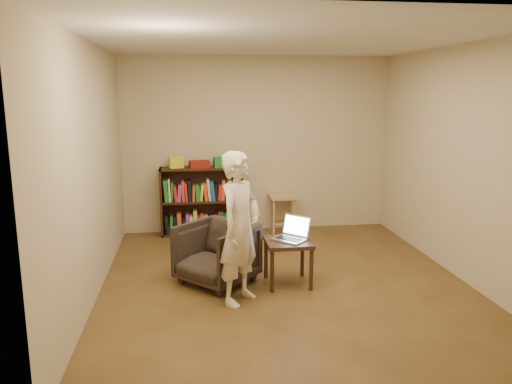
{
  "coord_description": "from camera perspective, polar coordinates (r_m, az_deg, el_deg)",
  "views": [
    {
      "loc": [
        -1.02,
        -5.14,
        2.1
      ],
      "look_at": [
        -0.27,
        0.35,
        0.97
      ],
      "focal_mm": 35.0,
      "sensor_mm": 36.0,
      "label": 1
    }
  ],
  "objects": [
    {
      "name": "floor",
      "position": [
        5.65,
        3.29,
        -10.32
      ],
      "size": [
        4.5,
        4.5,
        0.0
      ],
      "primitive_type": "plane",
      "color": "#483217",
      "rests_on": "ground"
    },
    {
      "name": "ceiling",
      "position": [
        5.26,
        3.63,
        16.97
      ],
      "size": [
        4.5,
        4.5,
        0.0
      ],
      "primitive_type": "plane",
      "color": "silver",
      "rests_on": "wall_back"
    },
    {
      "name": "wall_back",
      "position": [
        7.5,
        0.14,
        5.42
      ],
      "size": [
        4.0,
        0.0,
        4.0
      ],
      "primitive_type": "plane",
      "rotation": [
        1.57,
        0.0,
        0.0
      ],
      "color": "#C0AB91",
      "rests_on": "floor"
    },
    {
      "name": "wall_left",
      "position": [
        5.3,
        -18.32,
        2.26
      ],
      "size": [
        0.0,
        4.5,
        4.5
      ],
      "primitive_type": "plane",
      "rotation": [
        1.57,
        0.0,
        1.57
      ],
      "color": "#C0AB91",
      "rests_on": "floor"
    },
    {
      "name": "wall_right",
      "position": [
        6.01,
        22.53,
        3.01
      ],
      "size": [
        0.0,
        4.5,
        4.5
      ],
      "primitive_type": "plane",
      "rotation": [
        1.57,
        0.0,
        -1.57
      ],
      "color": "#C0AB91",
      "rests_on": "floor"
    },
    {
      "name": "bookshelf",
      "position": [
        7.43,
        -6.21,
        -1.45
      ],
      "size": [
        1.2,
        0.3,
        1.0
      ],
      "color": "black",
      "rests_on": "floor"
    },
    {
      "name": "box_yellow",
      "position": [
        7.31,
        -9.13,
        3.39
      ],
      "size": [
        0.23,
        0.19,
        0.16
      ],
      "primitive_type": "cube",
      "rotation": [
        0.0,
        0.0,
        0.24
      ],
      "color": "yellow",
      "rests_on": "bookshelf"
    },
    {
      "name": "red_cloth",
      "position": [
        7.29,
        -6.48,
        3.18
      ],
      "size": [
        0.32,
        0.25,
        0.1
      ],
      "primitive_type": "cube",
      "rotation": [
        0.0,
        0.0,
        0.14
      ],
      "color": "maroon",
      "rests_on": "bookshelf"
    },
    {
      "name": "box_green",
      "position": [
        7.29,
        -4.26,
        3.42
      ],
      "size": [
        0.17,
        0.17,
        0.15
      ],
      "primitive_type": "cube",
      "rotation": [
        0.0,
        0.0,
        0.13
      ],
      "color": "#207824",
      "rests_on": "bookshelf"
    },
    {
      "name": "box_white",
      "position": [
        7.32,
        -2.7,
        3.2
      ],
      "size": [
        0.11,
        0.11,
        0.08
      ],
      "primitive_type": "cube",
      "rotation": [
        0.0,
        0.0,
        0.13
      ],
      "color": "silver",
      "rests_on": "bookshelf"
    },
    {
      "name": "stool",
      "position": [
        7.48,
        3.03,
        -1.18
      ],
      "size": [
        0.39,
        0.39,
        0.56
      ],
      "color": "tan",
      "rests_on": "floor"
    },
    {
      "name": "armchair",
      "position": [
        5.55,
        -4.54,
        -7.01
      ],
      "size": [
        1.03,
        1.03,
        0.68
      ],
      "primitive_type": "imported",
      "rotation": [
        0.0,
        0.0,
        -0.78
      ],
      "color": "#302520",
      "rests_on": "floor"
    },
    {
      "name": "side_table",
      "position": [
        5.49,
        3.69,
        -6.38
      ],
      "size": [
        0.49,
        0.49,
        0.5
      ],
      "color": "black",
      "rests_on": "floor"
    },
    {
      "name": "laptop",
      "position": [
        5.5,
        4.12,
        -4.8
      ],
      "size": [
        0.46,
        0.46,
        0.25
      ],
      "rotation": [
        0.0,
        0.0,
        -0.78
      ],
      "color": "silver",
      "rests_on": "side_table"
    },
    {
      "name": "person",
      "position": [
        4.93,
        -1.86,
        -4.18
      ],
      "size": [
        0.63,
        0.66,
        1.53
      ],
      "primitive_type": "imported",
      "rotation": [
        0.0,
        0.0,
        0.9
      ],
      "color": "beige",
      "rests_on": "floor"
    }
  ]
}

